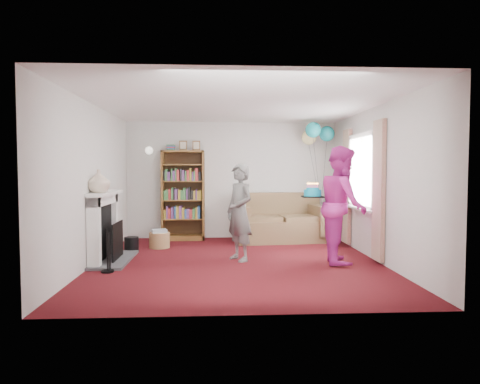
{
  "coord_description": "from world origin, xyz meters",
  "views": [
    {
      "loc": [
        -0.32,
        -6.75,
        1.48
      ],
      "look_at": [
        0.07,
        0.6,
        1.09
      ],
      "focal_mm": 32.0,
      "sensor_mm": 36.0,
      "label": 1
    }
  ],
  "objects": [
    {
      "name": "fireplace",
      "position": [
        -2.09,
        0.19,
        0.51
      ],
      "size": [
        0.55,
        1.8,
        1.12
      ],
      "color": "#3F3F42",
      "rests_on": "ground"
    },
    {
      "name": "ground",
      "position": [
        0.0,
        0.0,
        0.0
      ],
      "size": [
        5.0,
        5.0,
        0.0
      ],
      "primitive_type": "plane",
      "color": "#310707",
      "rests_on": "ground"
    },
    {
      "name": "bookcase",
      "position": [
        -1.03,
        2.3,
        0.92
      ],
      "size": [
        0.89,
        0.42,
        2.08
      ],
      "color": "#472B14",
      "rests_on": "ground"
    },
    {
      "name": "sofa",
      "position": [
        0.98,
        2.08,
        0.36
      ],
      "size": [
        1.86,
        0.98,
        0.98
      ],
      "rotation": [
        0.0,
        0.0,
        0.1
      ],
      "color": "brown",
      "rests_on": "ground"
    },
    {
      "name": "wall_sconce",
      "position": [
        -1.75,
        2.36,
        1.88
      ],
      "size": [
        0.16,
        0.23,
        0.16
      ],
      "color": "gold",
      "rests_on": "ground"
    },
    {
      "name": "birthday_cake",
      "position": [
        1.16,
        -0.19,
        1.11
      ],
      "size": [
        0.32,
        0.32,
        0.22
      ],
      "rotation": [
        0.0,
        0.0,
        -0.06
      ],
      "color": "black",
      "rests_on": "ground"
    },
    {
      "name": "ceiling",
      "position": [
        0.0,
        0.0,
        2.5
      ],
      "size": [
        4.5,
        5.0,
        0.01
      ],
      "primitive_type": "cube",
      "color": "white",
      "rests_on": "wall_back"
    },
    {
      "name": "wall_right",
      "position": [
        2.26,
        0.0,
        1.25
      ],
      "size": [
        0.02,
        5.0,
        2.5
      ],
      "primitive_type": "cube",
      "color": "silver",
      "rests_on": "ground"
    },
    {
      "name": "person_striped",
      "position": [
        0.04,
        0.14,
        0.79
      ],
      "size": [
        0.62,
        0.69,
        1.57
      ],
      "primitive_type": "imported",
      "rotation": [
        0.0,
        0.0,
        -1.01
      ],
      "color": "black",
      "rests_on": "ground"
    },
    {
      "name": "person_magenta",
      "position": [
        1.66,
        -0.11,
        0.92
      ],
      "size": [
        0.83,
        0.99,
        1.85
      ],
      "primitive_type": "imported",
      "rotation": [
        0.0,
        0.0,
        1.42
      ],
      "color": "#BE268B",
      "rests_on": "ground"
    },
    {
      "name": "balloons",
      "position": [
        1.74,
        2.04,
        2.22
      ],
      "size": [
        0.65,
        0.7,
        1.75
      ],
      "color": "#3F3F3F",
      "rests_on": "ground"
    },
    {
      "name": "wall_back",
      "position": [
        0.0,
        2.51,
        1.25
      ],
      "size": [
        4.5,
        0.02,
        2.5
      ],
      "primitive_type": "cube",
      "color": "silver",
      "rests_on": "ground"
    },
    {
      "name": "mantel_vase",
      "position": [
        -2.12,
        -0.15,
        1.3
      ],
      "size": [
        0.35,
        0.35,
        0.35
      ],
      "primitive_type": "imported",
      "rotation": [
        0.0,
        0.0,
        0.02
      ],
      "color": "beige",
      "rests_on": "fireplace"
    },
    {
      "name": "window_bay",
      "position": [
        2.21,
        0.6,
        1.2
      ],
      "size": [
        0.14,
        2.02,
        2.2
      ],
      "color": "white",
      "rests_on": "ground"
    },
    {
      "name": "wicker_basket",
      "position": [
        -1.41,
        1.33,
        0.16
      ],
      "size": [
        0.39,
        0.39,
        0.35
      ],
      "rotation": [
        0.0,
        0.0,
        0.28
      ],
      "color": "#967046",
      "rests_on": "ground"
    },
    {
      "name": "wall_left",
      "position": [
        -2.26,
        0.0,
        1.25
      ],
      "size": [
        0.02,
        5.0,
        2.5
      ],
      "primitive_type": "cube",
      "color": "silver",
      "rests_on": "ground"
    }
  ]
}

